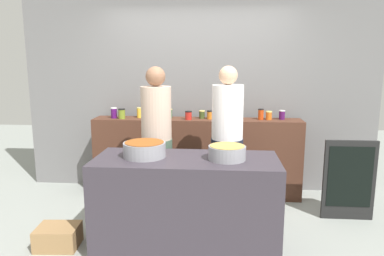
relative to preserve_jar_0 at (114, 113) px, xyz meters
The scene contains 23 objects.
ground 1.88m from the preserve_jar_0, 44.62° to the right, with size 12.00×12.00×0.00m, color gray.
storefront_wall 1.22m from the preserve_jar_0, 19.11° to the left, with size 4.80×0.12×3.00m, color slate.
display_shelf 1.24m from the preserve_jar_0, ahead, with size 2.70×0.36×1.03m, color #4C2B1E.
prep_table 1.87m from the preserve_jar_0, 51.62° to the right, with size 1.70×0.70×0.89m, color #373039.
preserve_jar_0 is the anchor object (origin of this frame).
preserve_jar_1 0.12m from the preserve_jar_0, 18.62° to the right, with size 0.09×0.09×0.13m.
preserve_jar_2 0.33m from the preserve_jar_0, 12.30° to the left, with size 0.08×0.08×0.14m.
preserve_jar_3 0.63m from the preserve_jar_0, ahead, with size 0.08×0.08×0.11m.
preserve_jar_4 0.73m from the preserve_jar_0, ahead, with size 0.07×0.07×0.12m.
preserve_jar_5 0.99m from the preserve_jar_0, ahead, with size 0.09×0.09×0.11m.
preserve_jar_6 1.15m from the preserve_jar_0, ahead, with size 0.08×0.08×0.11m.
preserve_jar_7 1.26m from the preserve_jar_0, ahead, with size 0.08×0.08×0.11m.
preserve_jar_8 1.38m from the preserve_jar_0, ahead, with size 0.07×0.07×0.14m.
preserve_jar_9 1.59m from the preserve_jar_0, ahead, with size 0.09×0.09×0.10m.
preserve_jar_10 1.91m from the preserve_jar_0, ahead, with size 0.07×0.07×0.14m.
preserve_jar_11 2.01m from the preserve_jar_0, ahead, with size 0.08×0.08×0.11m.
preserve_jar_12 2.18m from the preserve_jar_0, ahead, with size 0.08×0.08×0.12m.
cooking_pot_left 1.53m from the preserve_jar_0, 62.84° to the right, with size 0.39×0.39×0.14m.
cooking_pot_center 2.02m from the preserve_jar_0, 43.51° to the right, with size 0.34×0.34×0.13m.
cook_with_tongs 1.10m from the preserve_jar_0, 47.80° to the right, with size 0.34×0.34×1.71m.
cook_in_cap 1.68m from the preserve_jar_0, 26.95° to the right, with size 0.35×0.35×1.72m.
bread_crate 1.78m from the preserve_jar_0, 95.74° to the right, with size 0.39×0.31×0.21m, color #9A7348.
chalkboard_sign 2.97m from the preserve_jar_0, 11.76° to the right, with size 0.57×0.05×0.91m.
Camera 1 is at (0.32, -3.48, 1.77)m, focal length 33.59 mm.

